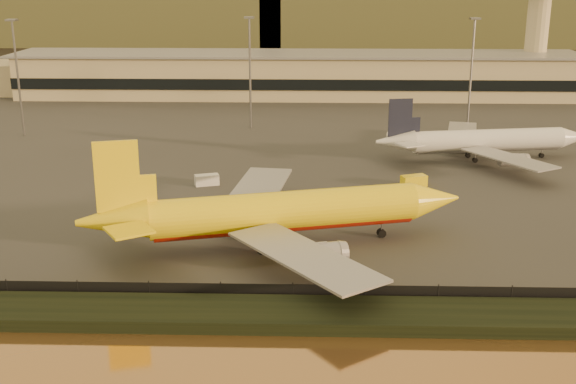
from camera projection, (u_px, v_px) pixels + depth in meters
name	position (u px, v px, depth m)	size (l,w,h in m)	color
ground	(280.00, 259.00, 92.58)	(900.00, 900.00, 0.00)	black
embankment	(273.00, 315.00, 76.13)	(320.00, 7.00, 1.40)	black
tarmac	(295.00, 116.00, 183.32)	(320.00, 220.00, 0.20)	#2D2D2D
perimeter_fence	(275.00, 293.00, 79.77)	(300.00, 0.05, 2.20)	black
terminal_building	(247.00, 75.00, 211.12)	(202.00, 25.00, 12.60)	tan
control_tower	(538.00, 20.00, 209.41)	(11.20, 11.20, 35.50)	tan
apron_light_masts	(361.00, 64.00, 159.20)	(152.20, 12.20, 25.40)	slate
dhl_cargo_jet	(278.00, 213.00, 95.23)	(51.14, 49.03, 15.47)	yellow
white_narrowbody_jet	(484.00, 141.00, 139.48)	(42.99, 41.48, 12.38)	silver
gse_vehicle_yellow	(414.00, 181.00, 122.84)	(4.30, 1.93, 1.93)	yellow
gse_vehicle_white	(207.00, 180.00, 123.68)	(4.05, 1.82, 1.82)	silver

